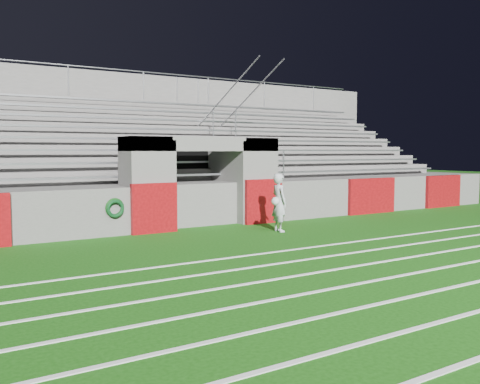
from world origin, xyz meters
TOP-DOWN VIEW (x-y plane):
  - ground at (0.00, 0.00)m, footprint 90.00×90.00m
  - field_markings at (0.00, -5.00)m, footprint 28.00×8.09m
  - stadium_structure at (0.00, 7.97)m, footprint 26.00×8.48m
  - goalkeeper_with_ball at (1.18, 1.34)m, footprint 0.67×0.70m
  - hose_coil at (-2.89, 2.93)m, footprint 0.50×0.14m

SIDE VIEW (x-z plane):
  - ground at x=0.00m, z-range 0.00..0.00m
  - field_markings at x=0.00m, z-range 0.00..0.01m
  - hose_coil at x=-2.89m, z-range 0.49..0.99m
  - goalkeeper_with_ball at x=1.18m, z-range 0.00..1.60m
  - stadium_structure at x=0.00m, z-range -1.22..4.20m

